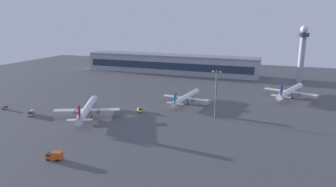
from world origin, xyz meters
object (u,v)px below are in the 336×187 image
Objects in this scene: airplane_near_gate at (87,109)px; airplane_terminal_side at (290,91)px; pushback_tug at (6,108)px; maintenance_van at (140,110)px; airplane_mid_apron at (186,98)px; catering_truck at (55,156)px; apron_light_west at (216,91)px; control_tower at (302,50)px; fuel_truck at (31,113)px.

airplane_near_gate is 0.98× the size of airplane_terminal_side.
maintenance_van is at bearing 116.38° from pushback_tug.
airplane_terminal_side is (57.14, 35.64, 0.52)m from airplane_mid_apron.
pushback_tug is 0.55× the size of catering_truck.
maintenance_van is 0.18× the size of apron_light_west.
airplane_terminal_side reaches higher than maintenance_van.
control_tower is at bearing -164.78° from maintenance_van.
airplane_terminal_side is 96.37m from maintenance_van.
control_tower is 7.11× the size of catering_truck.
airplane_near_gate is 27.25m from maintenance_van.
control_tower is 119.31m from apron_light_west.
airplane_mid_apron is at bearing -130.13° from airplane_terminal_side.
airplane_terminal_side is at bearing 15.03° from airplane_near_gate.
airplane_mid_apron is 10.92× the size of pushback_tug.
airplane_near_gate is 6.18× the size of fuel_truck.
airplane_near_gate is at bearing -161.21° from apron_light_west.
control_tower reaches higher than airplane_near_gate.
airplane_near_gate reaches higher than airplane_terminal_side.
maintenance_van is (-17.86, -24.82, -2.34)m from airplane_mid_apron.
airplane_terminal_side is at bearing -97.44° from control_tower.
airplane_terminal_side is at bearing -47.38° from catering_truck.
fuel_truck is 0.27× the size of apron_light_west.
control_tower is at bearing -166.54° from fuel_truck.
apron_light_west is (-42.23, -111.06, -10.86)m from control_tower.
pushback_tug is (-49.55, -4.50, -3.01)m from airplane_near_gate.
maintenance_van is at bearing 173.37° from fuel_truck.
airplane_mid_apron reaches higher than pushback_tug.
fuel_truck is (-124.84, -85.25, -2.67)m from airplane_terminal_side.
fuel_truck is at bearing -133.46° from control_tower.
airplane_near_gate is 57.21m from airplane_mid_apron.
apron_light_west is at bearing -110.82° from control_tower.
airplane_mid_apron reaches higher than maintenance_van.
airplane_near_gate is 30.08m from fuel_truck.
airplane_near_gate is at bearing 161.39° from fuel_truck.
apron_light_west is at bearing 112.01° from pushback_tug.
control_tower reaches higher than apron_light_west.
control_tower is at bearing 27.98° from airplane_near_gate.
apron_light_west is (39.81, 3.32, 12.72)m from maintenance_van.
airplane_terminal_side is 6.32× the size of fuel_truck.
fuel_truck is at bearing -137.81° from airplane_mid_apron.
catering_truck is at bearing -104.57° from airplane_terminal_side.
control_tower is 112.21m from airplane_mid_apron.
airplane_terminal_side is 151.19m from fuel_truck.
catering_truck is 62.59m from maintenance_van.
airplane_terminal_side is 12.22× the size of pushback_tug.
airplane_near_gate is at bearing 6.33° from catering_truck.
airplane_near_gate reaches higher than pushback_tug.
airplane_terminal_side is 9.13× the size of maintenance_van.
apron_light_west is at bearing -48.11° from catering_truck.
airplane_mid_apron is 99.85m from pushback_tug.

